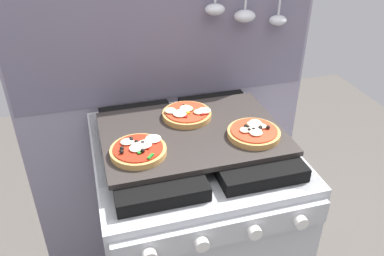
{
  "coord_description": "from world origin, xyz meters",
  "views": [
    {
      "loc": [
        -0.28,
        -0.98,
        1.56
      ],
      "look_at": [
        0.0,
        0.0,
        0.93
      ],
      "focal_mm": 37.41,
      "sensor_mm": 36.0,
      "label": 1
    }
  ],
  "objects_px": {
    "pizza_right": "(254,132)",
    "pizza_center": "(187,114)",
    "baking_tray": "(192,133)",
    "stove": "(192,240)",
    "pizza_left": "(139,149)"
  },
  "relations": [
    {
      "from": "pizza_right",
      "to": "pizza_center",
      "type": "bearing_deg",
      "value": 134.87
    },
    {
      "from": "pizza_center",
      "to": "pizza_right",
      "type": "bearing_deg",
      "value": -45.13
    },
    {
      "from": "baking_tray",
      "to": "pizza_right",
      "type": "relative_size",
      "value": 3.47
    },
    {
      "from": "baking_tray",
      "to": "pizza_center",
      "type": "relative_size",
      "value": 3.47
    },
    {
      "from": "stove",
      "to": "pizza_left",
      "type": "xyz_separation_m",
      "value": [
        -0.17,
        -0.07,
        0.48
      ]
    },
    {
      "from": "baking_tray",
      "to": "pizza_center",
      "type": "distance_m",
      "value": 0.09
    },
    {
      "from": "stove",
      "to": "pizza_right",
      "type": "distance_m",
      "value": 0.51
    },
    {
      "from": "stove",
      "to": "baking_tray",
      "type": "distance_m",
      "value": 0.46
    },
    {
      "from": "pizza_center",
      "to": "pizza_left",
      "type": "bearing_deg",
      "value": -139.14
    },
    {
      "from": "baking_tray",
      "to": "pizza_left",
      "type": "distance_m",
      "value": 0.19
    },
    {
      "from": "baking_tray",
      "to": "pizza_center",
      "type": "bearing_deg",
      "value": 85.11
    },
    {
      "from": "stove",
      "to": "baking_tray",
      "type": "xyz_separation_m",
      "value": [
        0.0,
        0.0,
        0.46
      ]
    },
    {
      "from": "pizza_center",
      "to": "baking_tray",
      "type": "bearing_deg",
      "value": -94.89
    },
    {
      "from": "pizza_left",
      "to": "baking_tray",
      "type": "bearing_deg",
      "value": 22.88
    },
    {
      "from": "baking_tray",
      "to": "pizza_left",
      "type": "height_order",
      "value": "pizza_left"
    }
  ]
}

